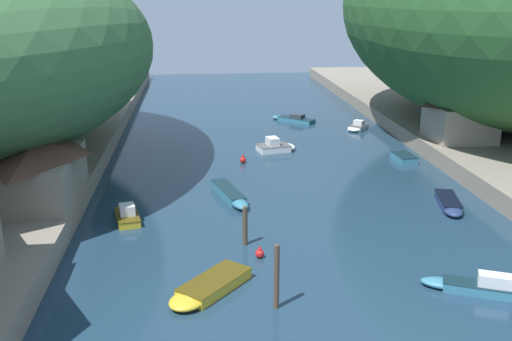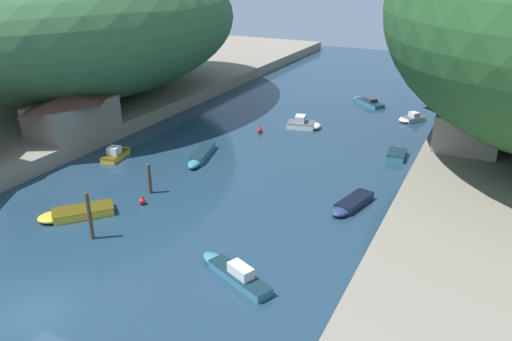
# 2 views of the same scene
# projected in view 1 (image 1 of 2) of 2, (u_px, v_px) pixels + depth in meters

# --- Properties ---
(water_surface) EXTENTS (130.00, 130.00, 0.00)m
(water_surface) POSITION_uv_depth(u_px,v_px,m) (274.00, 173.00, 50.78)
(water_surface) COLOR #1E384C
(water_surface) RESTS_ON ground
(boathouse_shed) EXTENTS (5.49, 9.44, 4.16)m
(boathouse_shed) POSITION_uv_depth(u_px,v_px,m) (38.00, 169.00, 39.57)
(boathouse_shed) COLOR gray
(boathouse_shed) RESTS_ON left_bank
(right_bank_cottage) EXTENTS (6.06, 6.17, 4.87)m
(right_bank_cottage) POSITION_uv_depth(u_px,v_px,m) (461.00, 114.00, 55.37)
(right_bank_cottage) COLOR gray
(right_bank_cottage) RESTS_ON right_bank
(boat_far_right_bank) EXTENTS (1.87, 3.69, 0.65)m
(boat_far_right_bank) POSITION_uv_depth(u_px,v_px,m) (402.00, 156.00, 54.86)
(boat_far_right_bank) COLOR teal
(boat_far_right_bank) RESTS_ON water_surface
(boat_yellow_tender) EXTENTS (5.40, 5.02, 0.97)m
(boat_yellow_tender) POSITION_uv_depth(u_px,v_px,m) (292.00, 119.00, 71.13)
(boat_yellow_tender) COLOR teal
(boat_yellow_tender) RESTS_ON water_surface
(boat_far_upstream) EXTENTS (4.23, 2.91, 1.44)m
(boat_far_upstream) POSITION_uv_depth(u_px,v_px,m) (277.00, 147.00, 57.82)
(boat_far_upstream) COLOR white
(boat_far_upstream) RESTS_ON water_surface
(boat_near_quay) EXTENTS (5.01, 5.33, 0.61)m
(boat_near_quay) POSITION_uv_depth(u_px,v_px,m) (207.00, 289.00, 30.52)
(boat_near_quay) COLOR gold
(boat_near_quay) RESTS_ON water_surface
(boat_moored_right) EXTENTS (2.87, 6.55, 0.68)m
(boat_moored_right) POSITION_uv_depth(u_px,v_px,m) (231.00, 196.00, 44.30)
(boat_moored_right) COLOR teal
(boat_moored_right) RESTS_ON water_surface
(boat_open_rowboat) EXTENTS (6.03, 3.51, 1.20)m
(boat_open_rowboat) POSITION_uv_depth(u_px,v_px,m) (479.00, 286.00, 30.60)
(boat_open_rowboat) COLOR teal
(boat_open_rowboat) RESTS_ON water_surface
(boat_red_skiff) EXTENTS (3.25, 3.48, 1.09)m
(boat_red_skiff) POSITION_uv_depth(u_px,v_px,m) (357.00, 127.00, 66.52)
(boat_red_skiff) COLOR white
(boat_red_skiff) RESTS_ON water_surface
(boat_mid_channel) EXTENTS (2.49, 5.18, 0.62)m
(boat_mid_channel) POSITION_uv_depth(u_px,v_px,m) (450.00, 205.00, 42.53)
(boat_mid_channel) COLOR navy
(boat_mid_channel) RESTS_ON water_surface
(boat_white_cruiser) EXTENTS (2.29, 4.33, 1.24)m
(boat_white_cruiser) POSITION_uv_depth(u_px,v_px,m) (127.00, 214.00, 40.56)
(boat_white_cruiser) COLOR gold
(boat_white_cruiser) RESTS_ON water_surface
(mooring_post_nearest) EXTENTS (0.29, 0.29, 3.58)m
(mooring_post_nearest) POSITION_uv_depth(u_px,v_px,m) (277.00, 276.00, 28.73)
(mooring_post_nearest) COLOR #4C3D2D
(mooring_post_nearest) RESTS_ON water_surface
(mooring_post_middle) EXTENTS (0.32, 0.32, 2.64)m
(mooring_post_middle) POSITION_uv_depth(u_px,v_px,m) (245.00, 225.00, 36.16)
(mooring_post_middle) COLOR #4C3D2D
(mooring_post_middle) RESTS_ON water_surface
(channel_buoy_near) EXTENTS (0.54, 0.54, 0.82)m
(channel_buoy_near) POSITION_uv_depth(u_px,v_px,m) (260.00, 253.00, 34.64)
(channel_buoy_near) COLOR red
(channel_buoy_near) RESTS_ON water_surface
(channel_buoy_far) EXTENTS (0.61, 0.61, 0.91)m
(channel_buoy_far) POSITION_uv_depth(u_px,v_px,m) (243.00, 159.00, 53.73)
(channel_buoy_far) COLOR red
(channel_buoy_far) RESTS_ON water_surface
(person_by_boathouse) EXTENTS (0.24, 0.39, 1.69)m
(person_by_boathouse) POSITION_uv_depth(u_px,v_px,m) (29.00, 205.00, 36.22)
(person_by_boathouse) COLOR #282D3D
(person_by_boathouse) RESTS_ON left_bank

